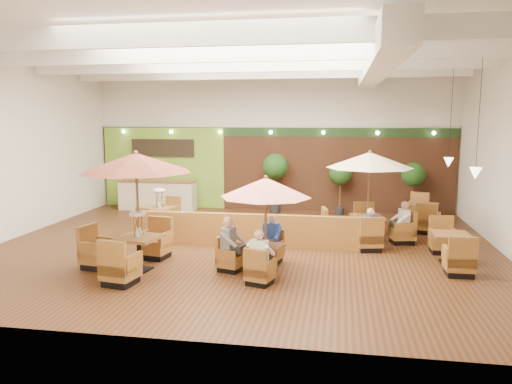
% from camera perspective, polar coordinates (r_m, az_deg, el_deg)
% --- Properties ---
extents(room, '(14.04, 14.00, 5.52)m').
position_cam_1_polar(room, '(14.78, 0.27, 8.60)').
color(room, '#381E0F').
rests_on(room, ground).
extents(service_counter, '(3.00, 0.75, 1.18)m').
position_cam_1_polar(service_counter, '(20.00, -11.17, -0.36)').
color(service_counter, beige).
rests_on(service_counter, ground).
extents(booth_divider, '(6.80, 0.23, 0.94)m').
position_cam_1_polar(booth_divider, '(14.02, -0.96, -4.41)').
color(booth_divider, brown).
rests_on(booth_divider, ground).
extents(table_0, '(2.76, 2.88, 2.85)m').
position_cam_1_polar(table_0, '(11.93, -13.78, 0.66)').
color(table_0, brown).
rests_on(table_0, ground).
extents(table_1, '(2.23, 2.35, 2.30)m').
position_cam_1_polar(table_1, '(11.46, 0.87, -1.20)').
color(table_1, brown).
rests_on(table_1, ground).
extents(table_2, '(2.72, 2.72, 2.68)m').
position_cam_1_polar(table_2, '(14.69, 12.78, 1.33)').
color(table_2, brown).
rests_on(table_2, ground).
extents(table_3, '(1.00, 2.53, 1.49)m').
position_cam_1_polar(table_3, '(16.58, -10.94, -2.48)').
color(table_3, brown).
rests_on(table_3, ground).
extents(table_4, '(0.88, 2.59, 0.97)m').
position_cam_1_polar(table_4, '(13.36, 21.31, -6.08)').
color(table_4, brown).
rests_on(table_4, ground).
extents(table_5, '(1.12, 2.79, 0.99)m').
position_cam_1_polar(table_5, '(17.49, 18.49, -2.58)').
color(table_5, brown).
rests_on(table_5, ground).
extents(topiary_0, '(0.98, 0.98, 2.27)m').
position_cam_1_polar(topiary_0, '(18.92, 2.23, 2.68)').
color(topiary_0, black).
rests_on(topiary_0, ground).
extents(topiary_1, '(0.84, 0.84, 1.96)m').
position_cam_1_polar(topiary_1, '(18.80, 9.61, 1.83)').
color(topiary_1, black).
rests_on(topiary_1, ground).
extents(topiary_2, '(0.86, 0.86, 1.99)m').
position_cam_1_polar(topiary_2, '(18.98, 17.53, 1.68)').
color(topiary_2, black).
rests_on(topiary_2, ground).
extents(diner_0, '(0.42, 0.38, 0.77)m').
position_cam_1_polar(diner_0, '(10.84, 0.45, -6.76)').
color(diner_0, white).
rests_on(diner_0, ground).
extents(diner_1, '(0.41, 0.37, 0.77)m').
position_cam_1_polar(diner_1, '(12.45, 1.67, -4.76)').
color(diner_1, '#24439C').
rests_on(diner_1, ground).
extents(diner_2, '(0.39, 0.45, 0.84)m').
position_cam_1_polar(diner_2, '(11.78, -2.94, -5.39)').
color(diner_2, slate).
rests_on(diner_2, ground).
extents(diner_3, '(0.40, 0.36, 0.73)m').
position_cam_1_polar(diner_3, '(13.90, 12.85, -3.64)').
color(diner_3, '#24439C').
rests_on(diner_3, ground).
extents(diner_4, '(0.37, 0.42, 0.78)m').
position_cam_1_polar(diner_4, '(14.94, 16.41, -2.86)').
color(diner_4, white).
rests_on(diner_4, ground).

